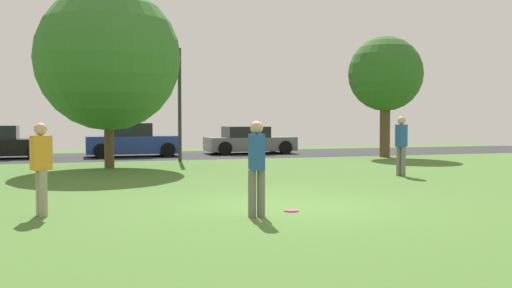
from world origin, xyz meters
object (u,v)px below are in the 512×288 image
object	(u,v)px
person_catcher	(41,165)
frisbee_disc	(291,211)
maple_tree_near	(385,75)
person_bystander	(257,164)
birch_tree_lone	(108,59)
person_thrower	(401,143)
parked_car_grey	(249,141)
street_lamp_post	(180,105)
parked_car_blue	(132,141)

from	to	relation	value
person_catcher	frisbee_disc	bearing A→B (deg)	-34.56
maple_tree_near	person_bystander	distance (m)	16.75
birch_tree_lone	maple_tree_near	size ratio (longest dim) A/B	1.17
person_thrower	parked_car_grey	xyz separation A→B (m)	(-1.14, 11.78, -0.38)
street_lamp_post	frisbee_disc	bearing A→B (deg)	-90.92
person_catcher	maple_tree_near	bearing A→B (deg)	17.58
person_thrower	person_catcher	bearing A→B (deg)	-0.00
frisbee_disc	street_lamp_post	xyz separation A→B (m)	(0.21, 12.84, 2.24)
maple_tree_near	person_catcher	bearing A→B (deg)	-139.23
street_lamp_post	birch_tree_lone	bearing A→B (deg)	-140.87
person_thrower	frisbee_disc	xyz separation A→B (m)	(-5.44, -5.06, -0.97)
birch_tree_lone	person_bystander	world-z (taller)	birch_tree_lone
maple_tree_near	frisbee_disc	size ratio (longest dim) A/B	19.76
person_catcher	parked_car_blue	distance (m)	15.72
person_bystander	street_lamp_post	xyz separation A→B (m)	(1.00, 13.22, 1.33)
maple_tree_near	street_lamp_post	world-z (taller)	maple_tree_near
person_catcher	street_lamp_post	distance (m)	12.87
birch_tree_lone	frisbee_disc	distance (m)	11.47
street_lamp_post	person_thrower	bearing A→B (deg)	-56.05
maple_tree_near	birch_tree_lone	bearing A→B (deg)	-169.78
birch_tree_lone	parked_car_grey	bearing A→B (deg)	42.32
parked_car_blue	parked_car_grey	size ratio (longest dim) A/B	0.96
person_catcher	person_thrower	bearing A→B (deg)	0.00
person_catcher	parked_car_blue	bearing A→B (deg)	55.86
person_thrower	birch_tree_lone	bearing A→B (deg)	-57.11
parked_car_blue	parked_car_grey	xyz separation A→B (m)	(5.65, 0.53, -0.07)
person_thrower	maple_tree_near	bearing A→B (deg)	-140.37
person_catcher	person_bystander	world-z (taller)	person_bystander
person_thrower	parked_car_grey	distance (m)	11.84
maple_tree_near	parked_car_grey	world-z (taller)	maple_tree_near
person_catcher	parked_car_grey	world-z (taller)	person_catcher
maple_tree_near	person_thrower	distance (m)	8.96
frisbee_disc	parked_car_grey	world-z (taller)	parked_car_grey
frisbee_disc	parked_car_blue	size ratio (longest dim) A/B	0.07
parked_car_grey	frisbee_disc	bearing A→B (deg)	-104.32
maple_tree_near	parked_car_blue	distance (m)	11.68
person_bystander	frisbee_disc	xyz separation A→B (m)	(0.79, 0.38, -0.90)
person_catcher	person_bystander	size ratio (longest dim) A/B	0.98
person_bystander	parked_car_blue	size ratio (longest dim) A/B	0.41
person_bystander	frisbee_disc	distance (m)	1.26
parked_car_grey	street_lamp_post	size ratio (longest dim) A/B	0.95
parked_car_grey	person_thrower	bearing A→B (deg)	-84.47
person_thrower	person_catcher	distance (m)	10.64
person_bystander	frisbee_disc	world-z (taller)	person_bystander
parked_car_grey	street_lamp_post	distance (m)	5.96
street_lamp_post	person_catcher	bearing A→B (deg)	-110.78
birch_tree_lone	frisbee_disc	bearing A→B (deg)	-75.80
person_thrower	street_lamp_post	xyz separation A→B (m)	(-5.24, 7.78, 1.26)
person_thrower	person_bystander	bearing A→B (deg)	17.93
birch_tree_lone	maple_tree_near	xyz separation A→B (m)	(12.01, 2.16, -0.10)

